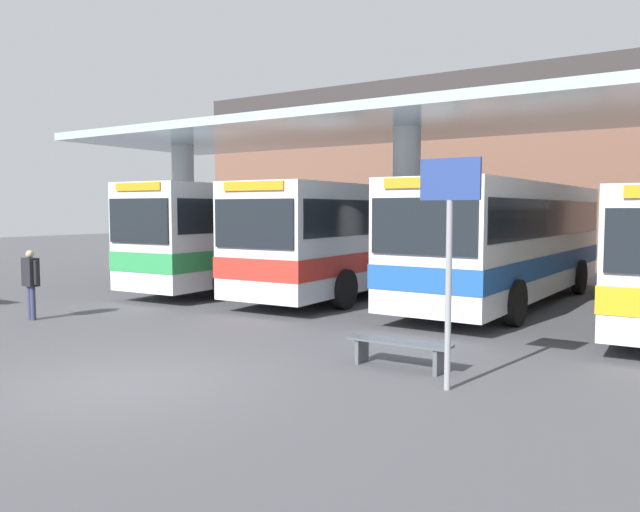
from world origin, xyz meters
TOP-DOWN VIEW (x-y plane):
  - ground_plane at (0.00, 0.00)m, footprint 100.00×100.00m
  - townhouse_backdrop at (0.00, 24.20)m, footprint 40.00×0.58m
  - station_canopy at (0.00, 9.98)m, footprint 22.52×6.76m
  - transit_bus_left_bay at (-6.13, 11.06)m, footprint 2.98×11.35m
  - transit_bus_center_bay at (-2.22, 11.55)m, footprint 3.10×11.98m
  - transit_bus_right_bay at (2.46, 11.46)m, footprint 3.06×11.36m
  - waiting_bench_near_pillar at (3.11, 3.11)m, footprint 1.77×0.44m
  - info_sign_platform at (4.25, 2.35)m, footprint 0.90×0.09m
  - pedestrian_waiting at (-6.27, 2.47)m, footprint 0.62×0.29m
  - parked_car_street at (-6.54, 19.74)m, footprint 4.72×2.29m

SIDE VIEW (x-z plane):
  - ground_plane at x=0.00m, z-range 0.00..0.00m
  - waiting_bench_near_pillar at x=3.11m, z-range 0.11..0.57m
  - parked_car_street at x=-6.54m, z-range -0.03..2.03m
  - pedestrian_waiting at x=-6.27m, z-range 0.18..1.86m
  - transit_bus_right_bay at x=2.46m, z-range 0.20..3.53m
  - transit_bus_center_bay at x=-2.22m, z-range 0.20..3.55m
  - transit_bus_left_bay at x=-6.13m, z-range 0.19..3.60m
  - info_sign_platform at x=4.25m, z-range 0.70..4.07m
  - station_canopy at x=0.00m, z-range 1.96..7.14m
  - townhouse_backdrop at x=0.00m, z-range 0.79..10.31m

